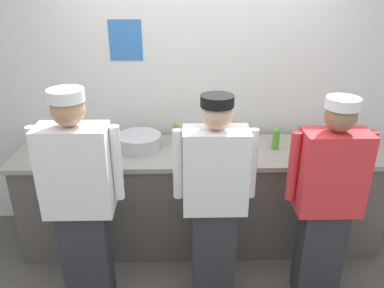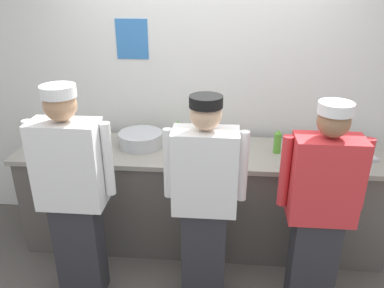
# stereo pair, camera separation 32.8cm
# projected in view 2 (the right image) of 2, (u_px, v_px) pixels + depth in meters

# --- Properties ---
(ground_plane) EXTENTS (9.00, 9.00, 0.00)m
(ground_plane) POSITION_uv_depth(u_px,v_px,m) (198.00, 265.00, 3.34)
(ground_plane) COLOR #514C47
(wall_back) EXTENTS (4.96, 0.11, 2.95)m
(wall_back) POSITION_uv_depth(u_px,v_px,m) (205.00, 75.00, 3.51)
(wall_back) COLOR silver
(wall_back) RESTS_ON ground
(prep_counter) EXTENTS (3.16, 0.69, 0.93)m
(prep_counter) POSITION_uv_depth(u_px,v_px,m) (201.00, 197.00, 3.48)
(prep_counter) COLOR #56514C
(prep_counter) RESTS_ON ground
(chef_near_left) EXTENTS (0.61, 0.24, 1.67)m
(chef_near_left) POSITION_uv_depth(u_px,v_px,m) (73.00, 192.00, 2.73)
(chef_near_left) COLOR #2D2D33
(chef_near_left) RESTS_ON ground
(chef_center) EXTENTS (0.59, 0.24, 1.61)m
(chef_center) POSITION_uv_depth(u_px,v_px,m) (205.00, 198.00, 2.73)
(chef_center) COLOR #2D2D33
(chef_center) RESTS_ON ground
(chef_far_right) EXTENTS (0.58, 0.24, 1.60)m
(chef_far_right) POSITION_uv_depth(u_px,v_px,m) (320.00, 207.00, 2.63)
(chef_far_right) COLOR #2D2D33
(chef_far_right) RESTS_ON ground
(plate_stack_front) EXTENTS (0.25, 0.25, 0.08)m
(plate_stack_front) POSITION_uv_depth(u_px,v_px,m) (216.00, 144.00, 3.32)
(plate_stack_front) COLOR white
(plate_stack_front) RESTS_ON prep_counter
(plate_stack_rear) EXTENTS (0.22, 0.22, 0.07)m
(plate_stack_rear) POSITION_uv_depth(u_px,v_px,m) (96.00, 146.00, 3.30)
(plate_stack_rear) COLOR white
(plate_stack_rear) RESTS_ON prep_counter
(mixing_bowl_steel) EXTENTS (0.38, 0.38, 0.12)m
(mixing_bowl_steel) POSITION_uv_depth(u_px,v_px,m) (141.00, 139.00, 3.37)
(mixing_bowl_steel) COLOR #B7BABF
(mixing_bowl_steel) RESTS_ON prep_counter
(sheet_tray) EXTENTS (0.56, 0.39, 0.02)m
(sheet_tray) POSITION_uv_depth(u_px,v_px,m) (340.00, 154.00, 3.20)
(sheet_tray) COLOR #B7BABF
(sheet_tray) RESTS_ON prep_counter
(squeeze_bottle_primary) EXTENTS (0.06, 0.06, 0.21)m
(squeeze_bottle_primary) POSITION_uv_depth(u_px,v_px,m) (178.00, 132.00, 3.42)
(squeeze_bottle_primary) COLOR #56A333
(squeeze_bottle_primary) RESTS_ON prep_counter
(squeeze_bottle_secondary) EXTENTS (0.06, 0.06, 0.21)m
(squeeze_bottle_secondary) POSITION_uv_depth(u_px,v_px,m) (278.00, 142.00, 3.22)
(squeeze_bottle_secondary) COLOR #56A333
(squeeze_bottle_secondary) RESTS_ON prep_counter
(ramekin_yellow_sauce) EXTENTS (0.08, 0.08, 0.04)m
(ramekin_yellow_sauce) POSITION_uv_depth(u_px,v_px,m) (204.00, 157.00, 3.13)
(ramekin_yellow_sauce) COLOR white
(ramekin_yellow_sauce) RESTS_ON prep_counter
(ramekin_green_sauce) EXTENTS (0.10, 0.10, 0.04)m
(ramekin_green_sauce) POSITION_uv_depth(u_px,v_px,m) (57.00, 145.00, 3.34)
(ramekin_green_sauce) COLOR white
(ramekin_green_sauce) RESTS_ON prep_counter
(deli_cup) EXTENTS (0.09, 0.09, 0.09)m
(deli_cup) POSITION_uv_depth(u_px,v_px,m) (228.00, 154.00, 3.13)
(deli_cup) COLOR white
(deli_cup) RESTS_ON prep_counter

